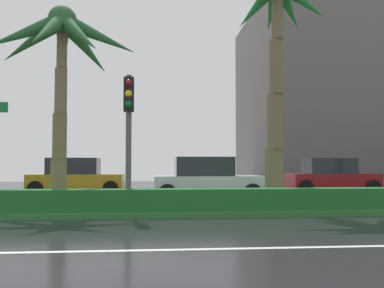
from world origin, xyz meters
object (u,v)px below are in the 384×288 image
object	(u,v)px
palm_tree_centre_left	(62,49)
car_in_traffic_leading	(76,177)
car_in_traffic_second	(206,179)
palm_tree_centre	(277,23)
traffic_signal_median_right	(129,117)
car_in_traffic_third	(331,176)

from	to	relation	value
palm_tree_centre_left	car_in_traffic_leading	size ratio (longest dim) A/B	1.47
car_in_traffic_leading	car_in_traffic_second	xyz separation A→B (m)	(5.76, -3.23, 0.00)
palm_tree_centre	car_in_traffic_second	bearing A→B (deg)	117.19
palm_tree_centre	traffic_signal_median_right	xyz separation A→B (m)	(-4.72, -1.45, -3.30)
palm_tree_centre	traffic_signal_median_right	bearing A→B (deg)	-162.95
traffic_signal_median_right	car_in_traffic_second	bearing A→B (deg)	61.09
palm_tree_centre_left	car_in_traffic_leading	world-z (taller)	palm_tree_centre_left
traffic_signal_median_right	car_in_traffic_third	xyz separation A→B (m)	(9.44, 8.34, -1.94)
car_in_traffic_second	car_in_traffic_third	bearing A→B (deg)	25.94
palm_tree_centre	car_in_traffic_leading	size ratio (longest dim) A/B	1.79
palm_tree_centre_left	car_in_traffic_leading	distance (m)	7.94
car_in_traffic_third	traffic_signal_median_right	bearing A→B (deg)	-138.54
car_in_traffic_third	car_in_traffic_leading	bearing A→B (deg)	179.95
car_in_traffic_leading	car_in_traffic_second	distance (m)	6.60
palm_tree_centre_left	palm_tree_centre	bearing A→B (deg)	-1.98
car_in_traffic_leading	palm_tree_centre	bearing A→B (deg)	-42.07
traffic_signal_median_right	car_in_traffic_third	distance (m)	12.75
palm_tree_centre	car_in_traffic_second	size ratio (longest dim) A/B	1.79
traffic_signal_median_right	palm_tree_centre_left	bearing A→B (deg)	142.85
car_in_traffic_leading	car_in_traffic_third	distance (m)	12.37
palm_tree_centre	car_in_traffic_leading	xyz separation A→B (m)	(-7.65, 6.90, -5.24)
palm_tree_centre_left	car_in_traffic_second	distance (m)	7.46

